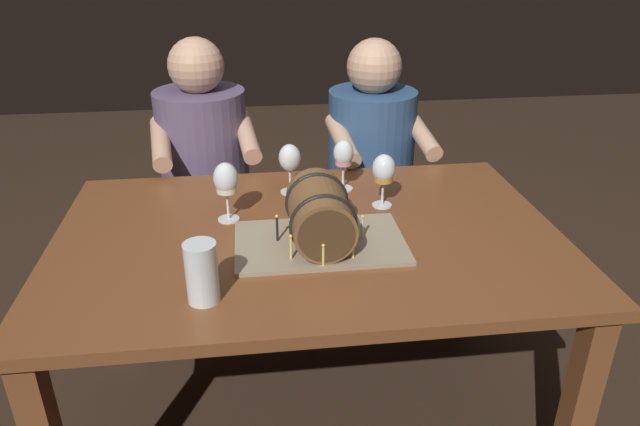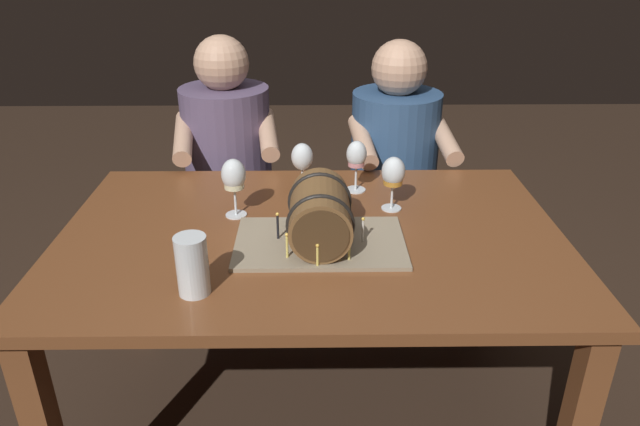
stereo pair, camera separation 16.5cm
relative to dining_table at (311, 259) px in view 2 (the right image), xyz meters
The scene contains 10 objects.
ground_plane 0.63m from the dining_table, ahead, with size 8.00×8.00×0.00m, color #332319.
dining_table is the anchor object (origin of this frame).
barrel_cake 0.19m from the dining_table, 71.16° to the right, with size 0.48×0.31×0.19m.
wine_glass_amber 0.37m from the dining_table, 31.53° to the left, with size 0.07×0.07×0.18m.
wine_glass_empty 0.37m from the dining_table, 95.51° to the left, with size 0.07×0.07×0.17m.
wine_glass_rose 0.41m from the dining_table, 63.51° to the left, with size 0.07×0.07×0.18m.
wine_glass_white 0.35m from the dining_table, 153.71° to the left, with size 0.08×0.08×0.19m.
beer_pint 0.46m from the dining_table, 132.23° to the right, with size 0.08×0.08×0.16m.
person_seated_left 0.84m from the dining_table, 114.51° to the left, with size 0.44×0.51×1.18m.
person_seated_right 0.84m from the dining_table, 65.44° to the left, with size 0.43×0.51×1.16m.
Camera 2 is at (0.01, -1.56, 1.55)m, focal length 33.13 mm.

